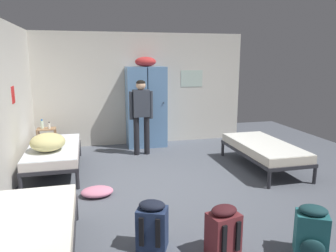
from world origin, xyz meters
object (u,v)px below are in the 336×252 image
(bed_right, at_px, (264,149))
(person_traveler, at_px, (141,110))
(bedding_heap, at_px, (48,142))
(bed_left_front, at_px, (27,234))
(locker_bank, at_px, (146,105))
(water_bottle, at_px, (42,124))
(backpack_teal, at_px, (311,232))
(backpack_navy, at_px, (152,225))
(clothes_pile_pink, at_px, (97,192))
(lotion_bottle, at_px, (49,126))
(shelf_unit, at_px, (47,139))
(bed_left_rear, at_px, (54,152))
(backpack_maroon, at_px, (223,231))

(bed_right, xyz_separation_m, person_traveler, (-2.07, 1.44, 0.58))
(bedding_heap, xyz_separation_m, person_traveler, (1.78, 1.01, 0.32))
(bed_left_front, height_order, person_traveler, person_traveler)
(locker_bank, height_order, water_bottle, locker_bank)
(backpack_teal, relative_size, backpack_navy, 1.00)
(backpack_teal, height_order, clothes_pile_pink, backpack_teal)
(water_bottle, xyz_separation_m, clothes_pile_pink, (1.04, -2.51, -0.59))
(bedding_heap, bearing_deg, bed_left_front, -88.75)
(locker_bank, relative_size, backpack_navy, 3.76)
(lotion_bottle, bearing_deg, clothes_pile_pink, -70.08)
(locker_bank, bearing_deg, shelf_unit, -175.75)
(backpack_navy, bearing_deg, bed_left_rear, 114.14)
(locker_bank, height_order, backpack_navy, locker_bank)
(bed_left_front, bearing_deg, bedding_heap, 91.25)
(lotion_bottle, bearing_deg, backpack_teal, -56.21)
(bed_right, relative_size, clothes_pile_pink, 3.92)
(bed_left_rear, bearing_deg, bedding_heap, -100.99)
(water_bottle, bearing_deg, shelf_unit, -14.04)
(clothes_pile_pink, bearing_deg, bed_left_rear, 119.24)
(person_traveler, relative_size, backpack_navy, 2.90)
(shelf_unit, xyz_separation_m, clothes_pile_pink, (0.96, -2.49, -0.28))
(bedding_heap, distance_m, lotion_bottle, 1.48)
(backpack_teal, bearing_deg, person_traveler, 105.44)
(bed_left_rear, height_order, backpack_navy, backpack_navy)
(bed_left_rear, relative_size, person_traveler, 1.19)
(backpack_teal, bearing_deg, lotion_bottle, 123.79)
(backpack_maroon, height_order, backpack_navy, same)
(bed_right, distance_m, backpack_teal, 2.79)
(backpack_navy, bearing_deg, clothes_pile_pink, 109.60)
(backpack_teal, bearing_deg, backpack_maroon, 165.10)
(clothes_pile_pink, bearing_deg, bedding_heap, 128.13)
(bed_right, xyz_separation_m, backpack_navy, (-2.54, -2.08, -0.12))
(bed_left_rear, relative_size, clothes_pile_pink, 3.92)
(bed_left_front, bearing_deg, bed_left_rear, 90.00)
(locker_bank, height_order, backpack_teal, locker_bank)
(water_bottle, bearing_deg, backpack_navy, -68.61)
(bed_right, relative_size, bedding_heap, 2.99)
(shelf_unit, xyz_separation_m, bedding_heap, (0.19, -1.52, 0.30))
(locker_bank, xyz_separation_m, bed_left_front, (-1.95, -4.27, -0.59))
(shelf_unit, bearing_deg, bed_left_rear, -78.48)
(water_bottle, relative_size, backpack_maroon, 0.36)
(bed_right, height_order, person_traveler, person_traveler)
(person_traveler, bearing_deg, shelf_unit, 165.69)
(bed_left_rear, distance_m, bedding_heap, 0.39)
(backpack_teal, height_order, backpack_navy, same)
(person_traveler, distance_m, backpack_navy, 3.62)
(person_traveler, bearing_deg, locker_bank, 71.40)
(backpack_navy, bearing_deg, backpack_teal, -18.63)
(bed_left_rear, bearing_deg, shelf_unit, 101.52)
(bedding_heap, height_order, backpack_navy, bedding_heap)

